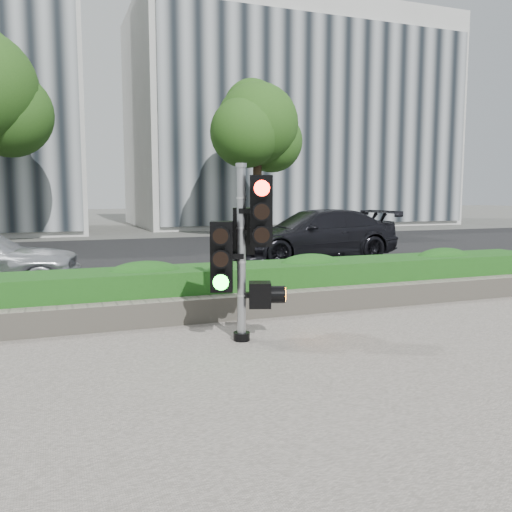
# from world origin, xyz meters

# --- Properties ---
(ground) EXTENTS (120.00, 120.00, 0.00)m
(ground) POSITION_xyz_m (0.00, 0.00, 0.00)
(ground) COLOR #51514C
(ground) RESTS_ON ground
(sidewalk) EXTENTS (16.00, 11.00, 0.03)m
(sidewalk) POSITION_xyz_m (0.00, -2.50, 0.01)
(sidewalk) COLOR #9E9389
(sidewalk) RESTS_ON ground
(road) EXTENTS (60.00, 13.00, 0.02)m
(road) POSITION_xyz_m (0.00, 10.00, 0.01)
(road) COLOR black
(road) RESTS_ON ground
(curb) EXTENTS (60.00, 0.25, 0.12)m
(curb) POSITION_xyz_m (0.00, 3.15, 0.06)
(curb) COLOR gray
(curb) RESTS_ON ground
(stone_wall) EXTENTS (12.00, 0.32, 0.34)m
(stone_wall) POSITION_xyz_m (0.00, 1.90, 0.20)
(stone_wall) COLOR gray
(stone_wall) RESTS_ON sidewalk
(hedge) EXTENTS (12.00, 1.00, 0.68)m
(hedge) POSITION_xyz_m (0.00, 2.55, 0.37)
(hedge) COLOR #328829
(hedge) RESTS_ON sidewalk
(building_right) EXTENTS (18.00, 10.00, 12.00)m
(building_right) POSITION_xyz_m (11.00, 25.00, 6.00)
(building_right) COLOR #B7B7B2
(building_right) RESTS_ON ground
(tree_right) EXTENTS (4.10, 3.58, 6.53)m
(tree_right) POSITION_xyz_m (5.48, 15.55, 4.48)
(tree_right) COLOR black
(tree_right) RESTS_ON ground
(traffic_signal) EXTENTS (0.80, 0.66, 2.16)m
(traffic_signal) POSITION_xyz_m (-0.29, 0.77, 1.22)
(traffic_signal) COLOR black
(traffic_signal) RESTS_ON sidewalk
(car_dark) EXTENTS (4.81, 2.17, 1.37)m
(car_dark) POSITION_xyz_m (4.24, 7.82, 0.70)
(car_dark) COLOR black
(car_dark) RESTS_ON road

